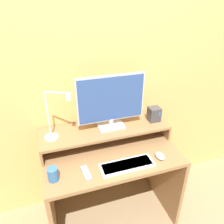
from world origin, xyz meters
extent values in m
cube|color=#E5AD60|center=(0.00, 0.65, 1.25)|extent=(6.00, 0.05, 2.50)
cube|color=olive|center=(0.00, 0.31, 0.71)|extent=(1.06, 0.62, 0.03)
cube|color=olive|center=(-0.52, 0.31, 0.35)|extent=(0.03, 0.62, 0.70)
cube|color=olive|center=(0.52, 0.31, 0.35)|extent=(0.03, 0.62, 0.70)
cube|color=olive|center=(-0.52, 0.46, 0.78)|extent=(0.02, 0.32, 0.11)
cube|color=olive|center=(0.52, 0.46, 0.78)|extent=(0.02, 0.32, 0.11)
cube|color=olive|center=(0.00, 0.46, 0.85)|extent=(1.06, 0.32, 0.02)
cube|color=#BCBCC1|center=(0.05, 0.46, 0.87)|extent=(0.22, 0.12, 0.02)
cylinder|color=#BCBCC1|center=(0.05, 0.46, 0.91)|extent=(0.04, 0.04, 0.06)
cube|color=#B7B7BC|center=(0.05, 0.46, 1.12)|extent=(0.55, 0.02, 0.38)
cube|color=#2D4C8C|center=(0.05, 0.45, 1.12)|extent=(0.52, 0.01, 0.36)
cylinder|color=silver|center=(-0.43, 0.45, 0.87)|extent=(0.10, 0.10, 0.01)
cylinder|color=silver|center=(-0.43, 0.45, 1.06)|extent=(0.01, 0.01, 0.37)
cylinder|color=silver|center=(-0.36, 0.42, 1.24)|extent=(0.16, 0.08, 0.01)
cylinder|color=silver|center=(-0.28, 0.38, 1.22)|extent=(0.04, 0.04, 0.05)
cube|color=#3D3D42|center=(0.44, 0.45, 0.93)|extent=(0.10, 0.09, 0.12)
cube|color=#1972F2|center=(0.46, 0.40, 0.95)|extent=(0.01, 0.00, 0.04)
cube|color=silver|center=(0.06, 0.12, 0.74)|extent=(0.40, 0.14, 0.02)
cube|color=#AFAFB3|center=(0.06, 0.12, 0.74)|extent=(0.37, 0.11, 0.01)
ellipsoid|color=silver|center=(0.34, 0.13, 0.75)|extent=(0.06, 0.10, 0.04)
cube|color=#99999E|center=(-0.24, 0.14, 0.74)|extent=(0.06, 0.15, 0.02)
cylinder|color=#33669E|center=(-0.46, 0.15, 0.78)|extent=(0.07, 0.07, 0.10)
camera|label=1|loc=(-0.42, -1.00, 1.84)|focal=35.00mm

